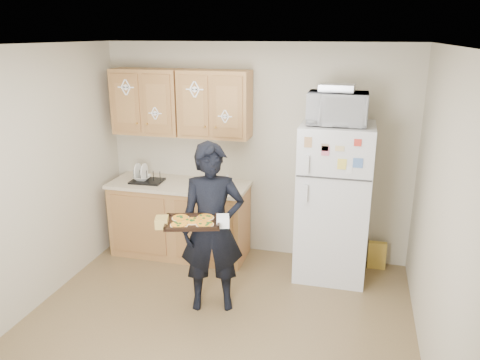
# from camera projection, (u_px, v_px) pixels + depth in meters

# --- Properties ---
(floor) EXTENTS (3.60, 3.60, 0.00)m
(floor) POSITION_uv_depth(u_px,v_px,m) (210.00, 334.00, 4.20)
(floor) COLOR brown
(floor) RESTS_ON ground
(ceiling) EXTENTS (3.60, 3.60, 0.00)m
(ceiling) POSITION_uv_depth(u_px,v_px,m) (204.00, 46.00, 3.45)
(ceiling) COLOR silver
(ceiling) RESTS_ON wall_back
(wall_back) EXTENTS (3.60, 0.04, 2.50)m
(wall_back) POSITION_uv_depth(u_px,v_px,m) (255.00, 152.00, 5.49)
(wall_back) COLOR #B8AE95
(wall_back) RESTS_ON floor
(wall_front) EXTENTS (3.60, 0.04, 2.50)m
(wall_front) POSITION_uv_depth(u_px,v_px,m) (85.00, 336.00, 2.16)
(wall_front) COLOR #B8AE95
(wall_front) RESTS_ON floor
(wall_left) EXTENTS (0.04, 3.60, 2.50)m
(wall_left) POSITION_uv_depth(u_px,v_px,m) (19.00, 187.00, 4.26)
(wall_left) COLOR #B8AE95
(wall_left) RESTS_ON floor
(wall_right) EXTENTS (0.04, 3.60, 2.50)m
(wall_right) POSITION_uv_depth(u_px,v_px,m) (443.00, 226.00, 3.40)
(wall_right) COLOR #B8AE95
(wall_right) RESTS_ON floor
(refrigerator) EXTENTS (0.75, 0.70, 1.70)m
(refrigerator) POSITION_uv_depth(u_px,v_px,m) (333.00, 202.00, 5.04)
(refrigerator) COLOR silver
(refrigerator) RESTS_ON floor
(base_cabinet) EXTENTS (1.60, 0.60, 0.86)m
(base_cabinet) POSITION_uv_depth(u_px,v_px,m) (180.00, 220.00, 5.64)
(base_cabinet) COLOR olive
(base_cabinet) RESTS_ON floor
(countertop) EXTENTS (1.64, 0.64, 0.04)m
(countertop) POSITION_uv_depth(u_px,v_px,m) (179.00, 185.00, 5.51)
(countertop) COLOR beige
(countertop) RESTS_ON base_cabinet
(upper_cab_left) EXTENTS (0.80, 0.33, 0.75)m
(upper_cab_left) POSITION_uv_depth(u_px,v_px,m) (148.00, 102.00, 5.44)
(upper_cab_left) COLOR olive
(upper_cab_left) RESTS_ON wall_back
(upper_cab_right) EXTENTS (0.80, 0.33, 0.75)m
(upper_cab_right) POSITION_uv_depth(u_px,v_px,m) (215.00, 104.00, 5.25)
(upper_cab_right) COLOR olive
(upper_cab_right) RESTS_ON wall_back
(cereal_box) EXTENTS (0.20, 0.07, 0.32)m
(cereal_box) POSITION_uv_depth(u_px,v_px,m) (377.00, 255.00, 5.35)
(cereal_box) COLOR #EEDC54
(cereal_box) RESTS_ON floor
(person) EXTENTS (0.69, 0.56, 1.65)m
(person) POSITION_uv_depth(u_px,v_px,m) (212.00, 228.00, 4.41)
(person) COLOR black
(person) RESTS_ON floor
(baking_tray) EXTENTS (0.56, 0.47, 0.04)m
(baking_tray) POSITION_uv_depth(u_px,v_px,m) (192.00, 223.00, 4.12)
(baking_tray) COLOR black
(baking_tray) RESTS_ON person
(pizza_front_left) EXTENTS (0.16, 0.16, 0.02)m
(pizza_front_left) POSITION_uv_depth(u_px,v_px,m) (179.00, 225.00, 4.03)
(pizza_front_left) COLOR #FFA820
(pizza_front_left) RESTS_ON baking_tray
(pizza_front_right) EXTENTS (0.16, 0.16, 0.02)m
(pizza_front_right) POSITION_uv_depth(u_px,v_px,m) (205.00, 224.00, 4.04)
(pizza_front_right) COLOR #FFA820
(pizza_front_right) RESTS_ON baking_tray
(pizza_back_left) EXTENTS (0.16, 0.16, 0.02)m
(pizza_back_left) POSITION_uv_depth(u_px,v_px,m) (180.00, 218.00, 4.18)
(pizza_back_left) COLOR #FFA820
(pizza_back_left) RESTS_ON baking_tray
(pizza_back_right) EXTENTS (0.16, 0.16, 0.02)m
(pizza_back_right) POSITION_uv_depth(u_px,v_px,m) (205.00, 217.00, 4.20)
(pizza_back_right) COLOR #FFA820
(pizza_back_right) RESTS_ON baking_tray
(pizza_center) EXTENTS (0.16, 0.16, 0.02)m
(pizza_center) POSITION_uv_depth(u_px,v_px,m) (192.00, 221.00, 4.11)
(pizza_center) COLOR #FFA820
(pizza_center) RESTS_ON baking_tray
(microwave) EXTENTS (0.60, 0.41, 0.33)m
(microwave) POSITION_uv_depth(u_px,v_px,m) (337.00, 109.00, 4.69)
(microwave) COLOR silver
(microwave) RESTS_ON refrigerator
(foil_pan) EXTENTS (0.36, 0.26, 0.07)m
(foil_pan) POSITION_uv_depth(u_px,v_px,m) (337.00, 88.00, 4.66)
(foil_pan) COLOR silver
(foil_pan) RESTS_ON microwave
(dish_rack) EXTENTS (0.38, 0.29, 0.15)m
(dish_rack) POSITION_uv_depth(u_px,v_px,m) (147.00, 176.00, 5.53)
(dish_rack) COLOR black
(dish_rack) RESTS_ON countertop
(bowl) EXTENTS (0.24, 0.24, 0.05)m
(bowl) POSITION_uv_depth(u_px,v_px,m) (142.00, 178.00, 5.55)
(bowl) COLOR silver
(bowl) RESTS_ON dish_rack
(soap_bottle) EXTENTS (0.09, 0.09, 0.19)m
(soap_bottle) POSITION_uv_depth(u_px,v_px,m) (227.00, 183.00, 5.19)
(soap_bottle) COLOR silver
(soap_bottle) RESTS_ON countertop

